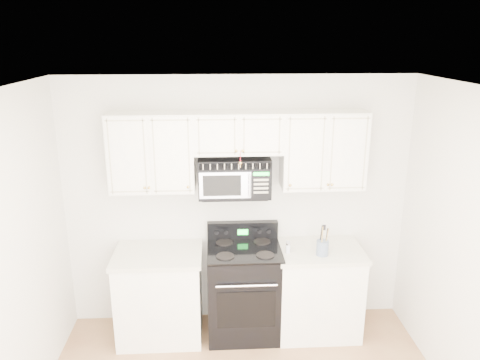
{
  "coord_description": "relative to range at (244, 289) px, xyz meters",
  "views": [
    {
      "loc": [
        -0.23,
        -2.76,
        2.95
      ],
      "look_at": [
        0.0,
        1.3,
        1.69
      ],
      "focal_mm": 35.0,
      "sensor_mm": 36.0,
      "label": 1
    }
  ],
  "objects": [
    {
      "name": "utensil_crock",
      "position": [
        0.75,
        -0.15,
        0.52
      ],
      "size": [
        0.12,
        0.12,
        0.31
      ],
      "color": "slate",
      "rests_on": "base_cabinet_right"
    },
    {
      "name": "upper_cabinets",
      "position": [
        -0.05,
        0.14,
        1.45
      ],
      "size": [
        2.44,
        0.37,
        0.75
      ],
      "color": "silver",
      "rests_on": "ground"
    },
    {
      "name": "shaker_pepper",
      "position": [
        0.43,
        -0.05,
        0.49
      ],
      "size": [
        0.04,
        0.04,
        0.1
      ],
      "color": "#B3B7CC",
      "rests_on": "base_cabinet_right"
    },
    {
      "name": "base_cabinet_left",
      "position": [
        -0.85,
        -0.0,
        -0.06
      ],
      "size": [
        0.86,
        0.65,
        0.92
      ],
      "color": "silver",
      "rests_on": "ground"
    },
    {
      "name": "shaker_salt",
      "position": [
        0.42,
        -0.09,
        0.49
      ],
      "size": [
        0.04,
        0.04,
        0.11
      ],
      "color": "#B3B7CC",
      "rests_on": "base_cabinet_right"
    },
    {
      "name": "base_cabinet_right",
      "position": [
        0.75,
        -0.0,
        -0.06
      ],
      "size": [
        0.86,
        0.65,
        0.92
      ],
      "color": "silver",
      "rests_on": "ground"
    },
    {
      "name": "microwave",
      "position": [
        -0.09,
        0.13,
        1.16
      ],
      "size": [
        0.69,
        0.4,
        0.38
      ],
      "color": "black",
      "rests_on": "ground"
    },
    {
      "name": "room",
      "position": [
        -0.05,
        -1.44,
        0.82
      ],
      "size": [
        3.51,
        3.51,
        2.61
      ],
      "color": "#98774E",
      "rests_on": "ground"
    },
    {
      "name": "range",
      "position": [
        0.0,
        0.0,
        0.0
      ],
      "size": [
        0.73,
        0.67,
        1.11
      ],
      "color": "black",
      "rests_on": "ground"
    }
  ]
}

